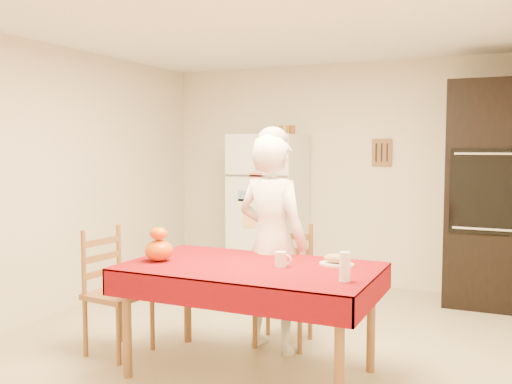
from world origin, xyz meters
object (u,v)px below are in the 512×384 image
Objects in this scene: chair_left at (112,286)px; bread_plate at (337,264)px; wine_glass at (345,267)px; chair_far at (285,279)px; dining_table at (251,275)px; oven_cabinet at (485,194)px; refrigerator at (269,209)px; coffee_mug at (281,259)px; seated_woman at (272,243)px; pumpkin_lower at (159,250)px.

bread_plate is (1.68, 0.26, 0.26)m from chair_left.
chair_far is at bearing 129.34° from wine_glass.
dining_table is 1.16m from chair_left.
oven_cabinet is at bearing -37.66° from chair_left.
refrigerator is 3.11m from wine_glass.
bread_plate reaches higher than dining_table.
bread_plate is (0.54, 0.23, 0.08)m from dining_table.
wine_glass is at bearing -87.70° from chair_left.
chair_far is 1.21m from wine_glass.
dining_table is 0.59m from bread_plate.
coffee_mug is (0.23, -0.67, 0.30)m from chair_far.
seated_woman reaches higher than wine_glass.
dining_table is at bearing 108.95° from seated_woman.
seated_woman is at bearing 48.28° from pumpkin_lower.
bread_plate is at bearing 23.23° from dining_table.
coffee_mug is at bearing -79.81° from chair_left.
oven_cabinet is 22.00× the size of coffee_mug.
seated_woman is 9.42× the size of wine_glass.
chair_far is at bearing 138.94° from bread_plate.
chair_left is at bearing -94.92° from refrigerator.
pumpkin_lower is 1.36m from wine_glass.
seated_woman reaches higher than coffee_mug.
pumpkin_lower is 1.24m from bread_plate.
oven_cabinet reaches higher than coffee_mug.
chair_left is 1.89m from wine_glass.
chair_far reaches higher than wine_glass.
chair_far is 0.77m from coffee_mug.
chair_left is at bearing 168.43° from pumpkin_lower.
pumpkin_lower is (-0.62, -0.86, 0.33)m from chair_far.
dining_table is 0.75m from chair_far.
dining_table is at bearing 166.07° from wine_glass.
pumpkin_lower is at bearing -167.80° from coffee_mug.
pumpkin_lower is (-2.00, -2.66, -0.26)m from oven_cabinet.
bread_plate is (-0.17, 0.41, -0.08)m from wine_glass.
coffee_mug reaches higher than bread_plate.
chair_left reaches higher than pumpkin_lower.
dining_table is at bearing -93.40° from chair_far.
coffee_mug is 0.87m from pumpkin_lower.
dining_table is at bearing -118.19° from oven_cabinet.
chair_far is at bearing 92.34° from dining_table.
coffee_mug is (0.20, 0.05, 0.12)m from dining_table.
pumpkin_lower is at bearing -162.88° from bread_plate.
refrigerator is at bearing 111.42° from chair_far.
oven_cabinet reaches higher than chair_left.
chair_far is (0.90, -1.75, -0.34)m from refrigerator.
dining_table is 7.08× the size of bread_plate.
chair_far is 0.79m from bread_plate.
chair_left is (-1.11, -0.76, 0.00)m from chair_far.
refrigerator is 1.03× the size of seated_woman.
refrigerator is 2.68m from coffee_mug.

